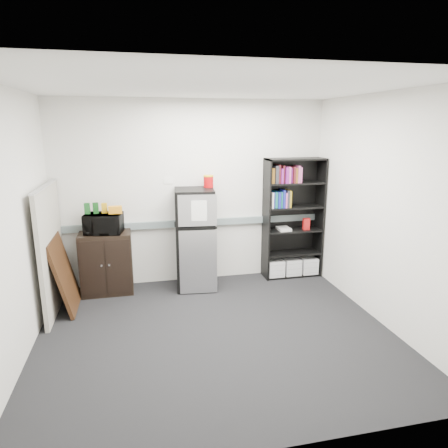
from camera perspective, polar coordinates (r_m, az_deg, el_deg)
The scene contains 18 objects.
floor at distance 4.76m, azimuth -1.08°, elevation -15.38°, with size 4.00×4.00×0.00m, color black.
wall_back at distance 5.95m, azimuth -4.50°, elevation 4.44°, with size 4.00×0.02×2.70m, color silver.
wall_right at distance 5.04m, azimuth 21.74°, elevation 1.75°, with size 0.02×3.50×2.70m, color silver.
wall_left at distance 4.35m, azimuth -27.98°, elevation -0.72°, with size 0.02×3.50×2.70m, color silver.
ceiling at distance 4.16m, azimuth -1.26°, elevation 19.06°, with size 4.00×3.50×0.02m, color white.
electrical_raceway at distance 6.01m, azimuth -4.38°, elevation 0.16°, with size 3.92×0.05×0.10m, color slate.
wall_note at distance 5.88m, azimuth -7.93°, elevation 6.20°, with size 0.14×0.00×0.10m, color white.
bookshelf at distance 6.26m, azimuth 9.81°, elevation 0.67°, with size 0.90×0.34×1.85m.
cubicle_partition at distance 5.47m, azimuth -23.46°, elevation -3.33°, with size 0.06×1.30×1.62m.
cabinet at distance 5.90m, azimuth -16.42°, elevation -5.34°, with size 0.70×0.47×0.88m.
microwave at distance 5.72m, azimuth -16.82°, elevation 0.08°, with size 0.50×0.34×0.27m, color black.
snack_box_a at distance 5.73m, azimuth -18.96°, elevation 2.11°, with size 0.07×0.05×0.15m, color #18541F.
snack_box_b at distance 5.72m, azimuth -17.86°, elevation 2.17°, with size 0.07×0.05×0.15m, color #0D3D12.
snack_box_c at distance 5.71m, azimuth -16.72°, elevation 2.19°, with size 0.07×0.05×0.14m, color gold.
snack_bag at distance 5.66m, azimuth -15.28°, elevation 1.97°, with size 0.18×0.10×0.10m, color orange.
refrigerator at distance 5.77m, azimuth -4.15°, elevation -2.19°, with size 0.60×0.63×1.46m.
coffee_can at distance 5.76m, azimuth -2.24°, elevation 6.23°, with size 0.14×0.14×0.19m.
framed_poster at distance 5.53m, azimuth -21.82°, elevation -6.56°, with size 0.27×0.76×0.95m.
Camera 1 is at (-0.81, -4.07, 2.33)m, focal length 32.00 mm.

